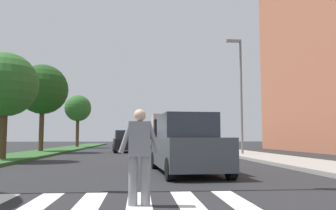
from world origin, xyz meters
TOP-DOWN VIEW (x-y plane):
  - ground_plane at (0.00, 30.00)m, footprint 140.00×140.00m
  - crosswalk at (0.00, 6.77)m, footprint 4.95×2.20m
  - median_strip at (-6.59, 28.00)m, footprint 3.12×64.00m
  - tree_mid at (-6.23, 17.69)m, footprint 3.20×3.20m
  - tree_far at (-7.08, 27.33)m, footprint 3.88×3.88m
  - tree_distant at (-6.48, 39.42)m, footprint 2.97×2.97m
  - sidewalk_right at (7.59, 28.00)m, footprint 3.00×64.00m
  - traffic_light_gantry at (-2.73, 8.48)m, footprint 8.87×0.30m
  - street_lamp_right at (6.99, 21.85)m, footprint 1.02×0.24m
  - pedestrian_performer at (0.45, 6.40)m, footprint 0.75×0.25m
  - suv_crossing at (2.03, 11.66)m, footprint 2.24×4.72m
  - sedan_midblock at (-0.73, 28.10)m, footprint 2.18×4.44m
  - sedan_distant at (2.15, 43.33)m, footprint 1.94×4.39m
  - sedan_far_horizon at (-2.54, 53.83)m, footprint 1.97×4.39m
  - truck_box_delivery at (2.74, 28.96)m, footprint 2.40×6.20m

SIDE VIEW (x-z plane):
  - ground_plane at x=0.00m, z-range 0.00..0.00m
  - crosswalk at x=0.00m, z-range 0.00..0.01m
  - median_strip at x=-6.59m, z-range 0.00..0.15m
  - sidewalk_right at x=7.59m, z-range 0.00..0.15m
  - sedan_distant at x=2.15m, z-range -0.06..1.62m
  - sedan_far_horizon at x=-2.54m, z-range -0.06..1.65m
  - sedan_midblock at x=-0.73m, z-range -0.07..1.68m
  - suv_crossing at x=2.03m, z-range -0.05..1.92m
  - pedestrian_performer at x=0.45m, z-range 0.09..1.78m
  - truck_box_delivery at x=2.74m, z-range 0.08..3.18m
  - tree_mid at x=-6.23m, z-range 1.16..6.43m
  - traffic_light_gantry at x=-2.73m, z-range 1.36..7.36m
  - tree_distant at x=-6.48m, z-range 1.54..7.37m
  - street_lamp_right at x=6.99m, z-range 0.84..8.34m
  - tree_far at x=-7.08m, z-range 1.55..8.27m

